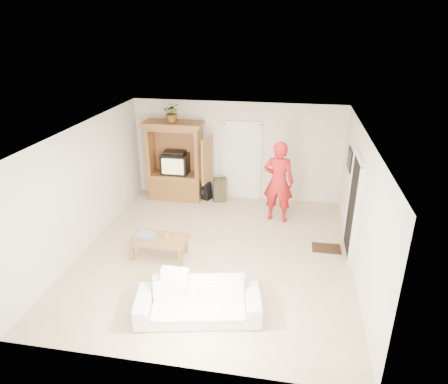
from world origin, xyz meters
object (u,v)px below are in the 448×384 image
(armoire, at_px, (176,166))
(man, at_px, (278,182))
(coffee_table, at_px, (159,241))
(sofa, at_px, (198,301))

(armoire, xyz_separation_m, man, (2.75, -0.87, 0.08))
(armoire, bearing_deg, coffee_table, -80.82)
(man, xyz_separation_m, sofa, (-1.07, -3.72, -0.69))
(man, height_order, sofa, man)
(armoire, relative_size, man, 1.06)
(armoire, relative_size, sofa, 1.05)
(coffee_table, bearing_deg, man, 43.30)
(man, distance_m, coffee_table, 3.15)
(man, relative_size, coffee_table, 1.72)
(man, height_order, coffee_table, man)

